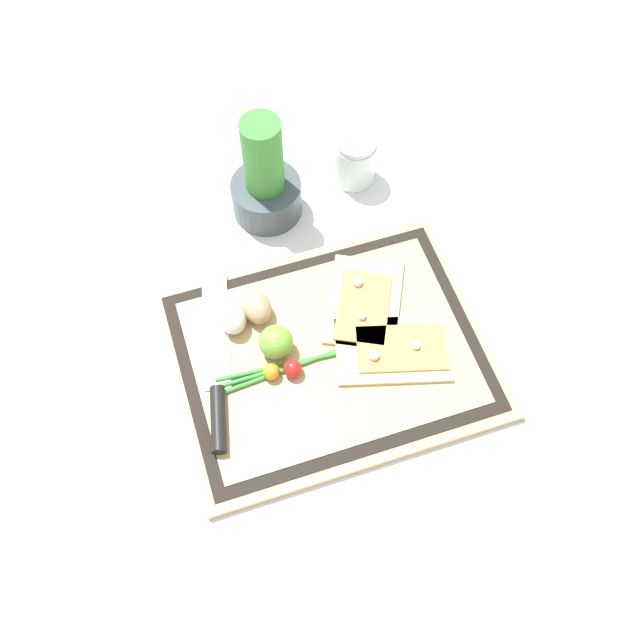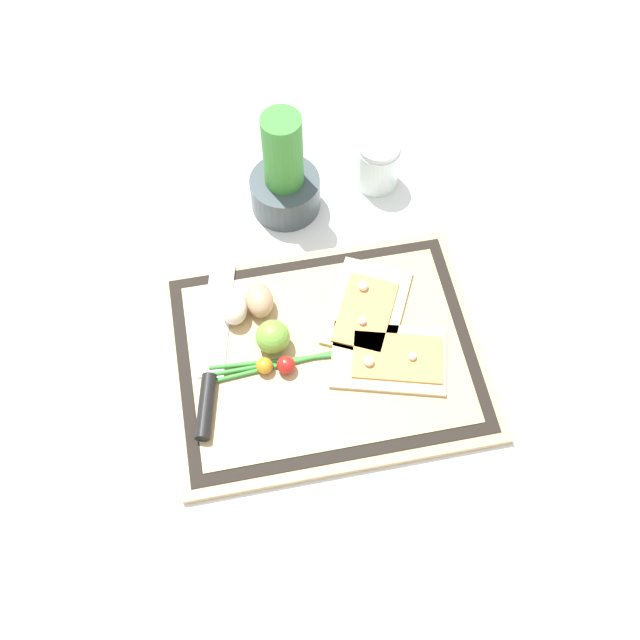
{
  "view_description": "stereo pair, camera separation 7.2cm",
  "coord_description": "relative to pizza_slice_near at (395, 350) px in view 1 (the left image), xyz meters",
  "views": [
    {
      "loc": [
        -0.18,
        -0.49,
        1.03
      ],
      "look_at": [
        0.0,
        0.05,
        0.03
      ],
      "focal_mm": 42.0,
      "sensor_mm": 36.0,
      "label": 1
    },
    {
      "loc": [
        -0.11,
        -0.51,
        1.03
      ],
      "look_at": [
        0.0,
        0.05,
        0.03
      ],
      "focal_mm": 42.0,
      "sensor_mm": 36.0,
      "label": 2
    }
  ],
  "objects": [
    {
      "name": "ground_plane",
      "position": [
        -0.09,
        0.03,
        -0.02
      ],
      "size": [
        6.0,
        6.0,
        0.0
      ],
      "primitive_type": "plane",
      "color": "silver"
    },
    {
      "name": "cutting_board",
      "position": [
        -0.09,
        0.03,
        -0.01
      ],
      "size": [
        0.48,
        0.38,
        0.02
      ],
      "color": "tan",
      "rests_on": "ground_plane"
    },
    {
      "name": "pizza_slice_near",
      "position": [
        0.0,
        0.0,
        0.0
      ],
      "size": [
        0.2,
        0.15,
        0.02
      ],
      "color": "#DBBC7F",
      "rests_on": "cutting_board"
    },
    {
      "name": "pizza_slice_far",
      "position": [
        -0.02,
        0.09,
        0.0
      ],
      "size": [
        0.17,
        0.2,
        0.02
      ],
      "color": "#DBBC7F",
      "rests_on": "cutting_board"
    },
    {
      "name": "knife",
      "position": [
        -0.27,
        0.02,
        0.0
      ],
      "size": [
        0.1,
        0.3,
        0.02
      ],
      "color": "silver",
      "rests_on": "cutting_board"
    },
    {
      "name": "egg_brown",
      "position": [
        -0.18,
        0.13,
        0.02
      ],
      "size": [
        0.04,
        0.06,
        0.04
      ],
      "primitive_type": "ellipsoid",
      "color": "tan",
      "rests_on": "cutting_board"
    },
    {
      "name": "egg_pink",
      "position": [
        -0.22,
        0.12,
        0.02
      ],
      "size": [
        0.04,
        0.06,
        0.04
      ],
      "primitive_type": "ellipsoid",
      "color": "beige",
      "rests_on": "cutting_board"
    },
    {
      "name": "lime",
      "position": [
        -0.17,
        0.06,
        0.02
      ],
      "size": [
        0.05,
        0.05,
        0.05
      ],
      "primitive_type": "sphere",
      "color": "#70A838",
      "rests_on": "cutting_board"
    },
    {
      "name": "cherry_tomato_red",
      "position": [
        -0.16,
        0.01,
        0.01
      ],
      "size": [
        0.03,
        0.03,
        0.03
      ],
      "primitive_type": "sphere",
      "color": "red",
      "rests_on": "cutting_board"
    },
    {
      "name": "cherry_tomato_yellow",
      "position": [
        -0.19,
        0.02,
        0.01
      ],
      "size": [
        0.03,
        0.03,
        0.03
      ],
      "primitive_type": "sphere",
      "color": "orange",
      "rests_on": "cutting_board"
    },
    {
      "name": "scallion_bunch",
      "position": [
        -0.12,
        0.02,
        -0.0
      ],
      "size": [
        0.31,
        0.03,
        0.01
      ],
      "color": "#388433",
      "rests_on": "cutting_board"
    },
    {
      "name": "herb_pot",
      "position": [
        -0.11,
        0.33,
        0.05
      ],
      "size": [
        0.12,
        0.12,
        0.21
      ],
      "color": "#3D474C",
      "rests_on": "ground_plane"
    },
    {
      "name": "sauce_jar",
      "position": [
        0.06,
        0.36,
        0.02
      ],
      "size": [
        0.07,
        0.07,
        0.09
      ],
      "color": "silver",
      "rests_on": "ground_plane"
    }
  ]
}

